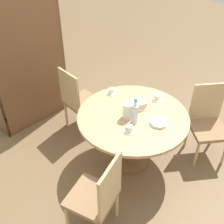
# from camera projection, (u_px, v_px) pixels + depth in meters

# --- Properties ---
(ground_plane) EXTENTS (14.00, 14.00, 0.00)m
(ground_plane) POSITION_uv_depth(u_px,v_px,m) (130.00, 161.00, 3.56)
(ground_plane) COLOR brown
(dining_table) EXTENTS (1.25, 1.25, 0.73)m
(dining_table) POSITION_uv_depth(u_px,v_px,m) (132.00, 125.00, 3.20)
(dining_table) COLOR brown
(dining_table) RESTS_ON ground_plane
(chair_a) EXTENTS (0.53, 0.53, 0.95)m
(chair_a) POSITION_uv_depth(u_px,v_px,m) (98.00, 196.00, 2.57)
(chair_a) COLOR tan
(chair_a) RESTS_ON ground_plane
(chair_b) EXTENTS (0.59, 0.59, 0.95)m
(chair_b) POSITION_uv_depth(u_px,v_px,m) (208.00, 122.00, 3.41)
(chair_b) COLOR tan
(chair_b) RESTS_ON ground_plane
(chair_c) EXTENTS (0.45, 0.45, 0.95)m
(chair_c) POSITION_uv_depth(u_px,v_px,m) (78.00, 99.00, 3.78)
(chair_c) COLOR tan
(chair_c) RESTS_ON ground_plane
(bookshelf) EXTENTS (1.08, 0.28, 1.98)m
(bookshelf) POSITION_uv_depth(u_px,v_px,m) (26.00, 59.00, 3.68)
(bookshelf) COLOR brown
(bookshelf) RESTS_ON ground_plane
(coffee_pot) EXTENTS (0.11, 0.11, 0.22)m
(coffee_pot) POSITION_uv_depth(u_px,v_px,m) (128.00, 110.00, 3.03)
(coffee_pot) COLOR white
(coffee_pot) RESTS_ON dining_table
(water_bottle) EXTENTS (0.07, 0.07, 0.29)m
(water_bottle) POSITION_uv_depth(u_px,v_px,m) (135.00, 113.00, 2.95)
(water_bottle) COLOR silver
(water_bottle) RESTS_ON dining_table
(cake_main) EXTENTS (0.21, 0.21, 0.08)m
(cake_main) POSITION_uv_depth(u_px,v_px,m) (139.00, 104.00, 3.23)
(cake_main) COLOR white
(cake_main) RESTS_ON dining_table
(cup_a) EXTENTS (0.13, 0.13, 0.07)m
(cup_a) POSITION_uv_depth(u_px,v_px,m) (111.00, 91.00, 3.45)
(cup_a) COLOR white
(cup_a) RESTS_ON dining_table
(cup_b) EXTENTS (0.13, 0.13, 0.07)m
(cup_b) POSITION_uv_depth(u_px,v_px,m) (130.00, 129.00, 2.89)
(cup_b) COLOR white
(cup_b) RESTS_ON dining_table
(cup_c) EXTENTS (0.13, 0.13, 0.07)m
(cup_c) POSITION_uv_depth(u_px,v_px,m) (156.00, 98.00, 3.34)
(cup_c) COLOR white
(cup_c) RESTS_ON dining_table
(plate_stack) EXTENTS (0.19, 0.19, 0.03)m
(plate_stack) POSITION_uv_depth(u_px,v_px,m) (159.00, 122.00, 2.99)
(plate_stack) COLOR white
(plate_stack) RESTS_ON dining_table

